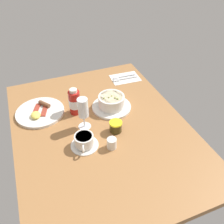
# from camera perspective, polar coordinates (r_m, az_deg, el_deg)

# --- Properties ---
(ground_plane) EXTENTS (1.10, 0.84, 0.03)m
(ground_plane) POSITION_cam_1_polar(r_m,az_deg,el_deg) (1.21, -2.56, -4.10)
(ground_plane) COLOR #9E6B3D
(porridge_bowl) EXTENTS (0.21, 0.21, 0.08)m
(porridge_bowl) POSITION_cam_1_polar(r_m,az_deg,el_deg) (1.30, -0.13, 2.30)
(porridge_bowl) COLOR silver
(porridge_bowl) RESTS_ON ground_plane
(cutlery_setting) EXTENTS (0.14, 0.19, 0.01)m
(cutlery_setting) POSITION_cam_1_polar(r_m,az_deg,el_deg) (1.57, 2.96, 8.05)
(cutlery_setting) COLOR silver
(cutlery_setting) RESTS_ON ground_plane
(coffee_cup) EXTENTS (0.13, 0.13, 0.06)m
(coffee_cup) POSITION_cam_1_polar(r_m,az_deg,el_deg) (1.10, -6.58, -6.84)
(coffee_cup) COLOR silver
(coffee_cup) RESTS_ON ground_plane
(creamer_jug) EXTENTS (0.05, 0.04, 0.06)m
(creamer_jug) POSITION_cam_1_polar(r_m,az_deg,el_deg) (1.09, -0.02, -7.34)
(creamer_jug) COLOR silver
(creamer_jug) RESTS_ON ground_plane
(wine_glass) EXTENTS (0.06, 0.06, 0.17)m
(wine_glass) POSITION_cam_1_polar(r_m,az_deg,el_deg) (1.14, -6.84, 0.63)
(wine_glass) COLOR white
(wine_glass) RESTS_ON ground_plane
(jam_jar) EXTENTS (0.06, 0.06, 0.06)m
(jam_jar) POSITION_cam_1_polar(r_m,az_deg,el_deg) (1.16, 0.88, -3.43)
(jam_jar) COLOR #382F12
(jam_jar) RESTS_ON ground_plane
(sauce_bottle_red) EXTENTS (0.06, 0.06, 0.15)m
(sauce_bottle_red) POSITION_cam_1_polar(r_m,az_deg,el_deg) (1.26, -8.81, 2.31)
(sauce_bottle_red) COLOR #B21E19
(sauce_bottle_red) RESTS_ON ground_plane
(breakfast_plate) EXTENTS (0.25, 0.25, 0.04)m
(breakfast_plate) POSITION_cam_1_polar(r_m,az_deg,el_deg) (1.33, -16.63, -0.00)
(breakfast_plate) COLOR silver
(breakfast_plate) RESTS_ON ground_plane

